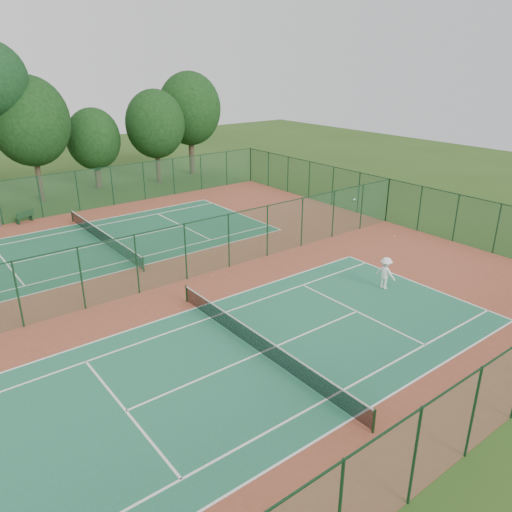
% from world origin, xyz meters
% --- Properties ---
extents(ground, '(120.00, 120.00, 0.00)m').
position_xyz_m(ground, '(0.00, 0.00, 0.00)').
color(ground, '#294716').
rests_on(ground, ground).
extents(red_pad, '(40.00, 36.00, 0.01)m').
position_xyz_m(red_pad, '(0.00, 0.00, 0.01)').
color(red_pad, brown).
rests_on(red_pad, ground).
extents(court_near, '(23.77, 10.97, 0.01)m').
position_xyz_m(court_near, '(0.00, -9.00, 0.01)').
color(court_near, '#216A4B').
rests_on(court_near, red_pad).
extents(court_far, '(23.77, 10.97, 0.01)m').
position_xyz_m(court_far, '(0.00, 9.00, 0.01)').
color(court_far, '#1D5C3C').
rests_on(court_far, red_pad).
extents(fence_north, '(40.00, 0.09, 3.50)m').
position_xyz_m(fence_north, '(0.00, 18.00, 1.76)').
color(fence_north, '#184A2D').
rests_on(fence_north, ground).
extents(fence_south, '(40.00, 0.09, 3.50)m').
position_xyz_m(fence_south, '(0.00, -18.00, 1.76)').
color(fence_south, '#1B5232').
rests_on(fence_south, ground).
extents(fence_east, '(0.09, 36.00, 3.50)m').
position_xyz_m(fence_east, '(20.00, 0.00, 1.76)').
color(fence_east, '#184830').
rests_on(fence_east, ground).
extents(fence_divider, '(40.00, 0.09, 3.50)m').
position_xyz_m(fence_divider, '(0.00, 0.00, 1.76)').
color(fence_divider, '#194B2C').
rests_on(fence_divider, ground).
extents(tennis_net_near, '(0.10, 12.90, 0.97)m').
position_xyz_m(tennis_net_near, '(0.00, -9.00, 0.54)').
color(tennis_net_near, '#14371A').
rests_on(tennis_net_near, ground).
extents(tennis_net_far, '(0.10, 12.90, 0.97)m').
position_xyz_m(tennis_net_far, '(0.00, 9.00, 0.54)').
color(tennis_net_far, '#14381D').
rests_on(tennis_net_far, ground).
extents(player_near, '(0.87, 1.31, 1.88)m').
position_xyz_m(player_near, '(9.78, -8.04, 0.96)').
color(player_near, white).
rests_on(player_near, court_near).
extents(bench, '(1.56, 0.99, 0.93)m').
position_xyz_m(bench, '(-3.07, 17.49, 0.49)').
color(bench, '#12331A').
rests_on(bench, red_pad).
extents(stray_ball_a, '(0.07, 0.07, 0.07)m').
position_xyz_m(stray_ball_a, '(2.95, -0.57, 0.05)').
color(stray_ball_a, '#D7E936').
rests_on(stray_ball_a, red_pad).
extents(stray_ball_b, '(0.07, 0.07, 0.07)m').
position_xyz_m(stray_ball_b, '(5.26, -0.44, 0.05)').
color(stray_ball_b, '#B4CA2E').
rests_on(stray_ball_b, red_pad).
extents(stray_ball_c, '(0.07, 0.07, 0.07)m').
position_xyz_m(stray_ball_c, '(0.90, -0.89, 0.04)').
color(stray_ball_c, gold).
rests_on(stray_ball_c, red_pad).
extents(evergreen_row, '(39.00, 5.00, 12.00)m').
position_xyz_m(evergreen_row, '(0.50, 24.25, 0.00)').
color(evergreen_row, black).
rests_on(evergreen_row, ground).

